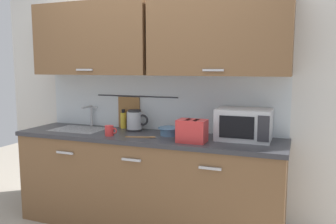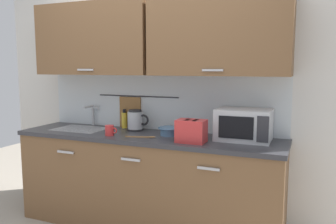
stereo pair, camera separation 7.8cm
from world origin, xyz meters
The scene contains 10 objects.
counter_unit centered at (-0.01, 0.30, 0.46)m, with size 2.53×0.64×0.90m.
back_wall_assembly centered at (0.00, 0.53, 1.52)m, with size 3.70×0.41×2.50m.
sink_faucet centered at (-0.76, 0.53, 1.04)m, with size 0.09×0.17×0.22m.
microwave centered at (0.88, 0.41, 1.04)m, with size 0.46×0.35×0.27m.
electric_kettle centered at (-0.19, 0.45, 1.00)m, with size 0.23×0.16×0.21m.
dish_soap_bottle centered at (-0.37, 0.54, 0.99)m, with size 0.06×0.06×0.20m.
mug_near_sink centered at (-0.30, 0.14, 0.95)m, with size 0.12×0.08×0.09m.
mixing_bowl centered at (0.21, 0.35, 0.94)m, with size 0.21×0.21×0.08m.
toaster centered at (0.49, 0.15, 1.00)m, with size 0.26×0.17×0.19m.
wooden_spoon centered at (0.04, 0.17, 0.91)m, with size 0.27×0.10×0.01m.
Camera 2 is at (1.39, -2.53, 1.52)m, focal length 36.79 mm.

